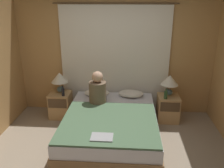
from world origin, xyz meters
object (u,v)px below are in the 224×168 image
(beer_bottle_on_left_stand, at_px, (63,92))
(laptop_on_bed, at_px, (102,137))
(nightstand_left, at_px, (61,105))
(nightstand_right, at_px, (168,108))
(bed, at_px, (111,126))
(lamp_left, at_px, (60,79))
(lamp_right, at_px, (170,81))
(beer_bottle_on_right_stand, at_px, (166,95))
(person_left_in_bed, at_px, (98,90))
(pillow_right, at_px, (131,94))
(pillow_left, at_px, (97,93))

(beer_bottle_on_left_stand, distance_m, laptop_on_bed, 1.68)
(nightstand_left, bearing_deg, laptop_on_bed, -55.37)
(nightstand_right, distance_m, beer_bottle_on_left_stand, 2.14)
(laptop_on_bed, bearing_deg, beer_bottle_on_left_stand, 123.98)
(bed, height_order, lamp_left, lamp_left)
(bed, distance_m, lamp_right, 1.49)
(lamp_left, xyz_separation_m, beer_bottle_on_right_stand, (2.13, -0.19, -0.21))
(nightstand_left, bearing_deg, person_left_in_bed, -18.27)
(lamp_left, height_order, pillow_right, lamp_left)
(nightstand_left, relative_size, laptop_on_bed, 1.65)
(bed, xyz_separation_m, pillow_right, (0.36, 0.82, 0.29))
(laptop_on_bed, bearing_deg, person_left_in_bed, 99.99)
(nightstand_left, distance_m, pillow_left, 0.80)
(lamp_left, bearing_deg, bed, -35.82)
(nightstand_left, bearing_deg, lamp_left, 90.00)
(lamp_left, bearing_deg, nightstand_left, -90.00)
(pillow_left, bearing_deg, nightstand_right, -3.67)
(nightstand_left, distance_m, pillow_right, 1.49)
(nightstand_right, xyz_separation_m, pillow_left, (-1.47, 0.09, 0.26))
(nightstand_left, relative_size, beer_bottle_on_right_stand, 2.51)
(nightstand_left, bearing_deg, nightstand_right, 0.00)
(pillow_left, bearing_deg, laptop_on_bed, -79.78)
(lamp_right, bearing_deg, nightstand_right, -90.00)
(pillow_left, bearing_deg, beer_bottle_on_right_stand, -8.91)
(pillow_right, bearing_deg, nightstand_right, -7.10)
(nightstand_right, bearing_deg, pillow_right, 172.90)
(lamp_right, relative_size, pillow_right, 0.82)
(bed, relative_size, nightstand_left, 3.94)
(nightstand_left, height_order, person_left_in_bed, person_left_in_bed)
(beer_bottle_on_right_stand, bearing_deg, lamp_right, 65.66)
(nightstand_left, relative_size, nightstand_right, 1.00)
(beer_bottle_on_right_stand, bearing_deg, pillow_left, 171.09)
(nightstand_right, bearing_deg, beer_bottle_on_left_stand, -176.69)
(lamp_left, distance_m, lamp_right, 2.22)
(lamp_right, height_order, pillow_right, lamp_right)
(bed, height_order, nightstand_right, nightstand_right)
(lamp_right, bearing_deg, pillow_right, 178.29)
(nightstand_left, bearing_deg, beer_bottle_on_left_stand, -48.66)
(lamp_left, bearing_deg, beer_bottle_on_right_stand, -5.18)
(pillow_right, relative_size, person_left_in_bed, 0.81)
(nightstand_right, xyz_separation_m, person_left_in_bed, (-1.39, -0.27, 0.46))
(bed, relative_size, nightstand_right, 3.94)
(beer_bottle_on_left_stand, bearing_deg, nightstand_right, 3.31)
(laptop_on_bed, bearing_deg, bed, 85.22)
(nightstand_right, bearing_deg, lamp_left, 178.16)
(beer_bottle_on_right_stand, bearing_deg, beer_bottle_on_left_stand, 180.00)
(person_left_in_bed, bearing_deg, nightstand_right, 11.07)
(person_left_in_bed, distance_m, beer_bottle_on_left_stand, 0.74)
(pillow_right, bearing_deg, person_left_in_bed, -150.14)
(beer_bottle_on_right_stand, bearing_deg, person_left_in_bed, -173.42)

